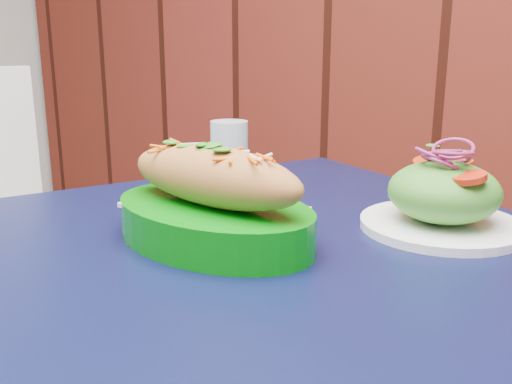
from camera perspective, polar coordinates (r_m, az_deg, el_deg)
The scene contains 4 objects.
cafe_table at distance 0.77m, azimuth 0.55°, elevation -11.07°, with size 1.04×1.04×0.75m.
banh_mi_basket at distance 0.72m, azimuth -4.30°, elevation -0.97°, with size 0.30×0.20×0.13m.
salad_plate at distance 0.81m, azimuth 18.24°, elevation -0.52°, with size 0.22×0.22×0.12m.
water_glass at distance 1.04m, azimuth -2.68°, elevation 4.08°, with size 0.07×0.07×0.11m, color silver.
Camera 1 is at (0.21, 1.26, 1.00)m, focal length 40.00 mm.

